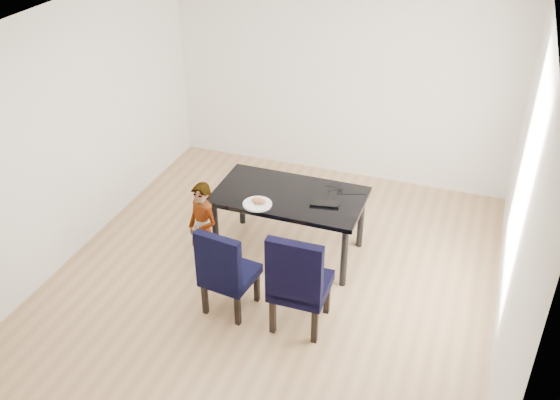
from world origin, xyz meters
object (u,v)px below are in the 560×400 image
(chair_right, at_px, (301,278))
(plate, at_px, (257,204))
(chair_left, at_px, (230,268))
(laptop, at_px, (325,202))
(child, at_px, (203,230))
(dining_table, at_px, (289,223))

(chair_right, height_order, plate, chair_right)
(chair_left, distance_m, laptop, 1.25)
(child, height_order, plate, child)
(dining_table, height_order, laptop, laptop)
(chair_left, xyz_separation_m, laptop, (0.64, 1.04, 0.28))
(chair_left, distance_m, child, 0.65)
(chair_left, height_order, laptop, chair_left)
(plate, bearing_deg, laptop, 23.34)
(plate, relative_size, laptop, 1.01)
(dining_table, relative_size, laptop, 5.29)
(laptop, bearing_deg, chair_right, 84.66)
(plate, height_order, laptop, laptop)
(chair_right, relative_size, plate, 3.55)
(plate, distance_m, laptop, 0.71)
(dining_table, xyz_separation_m, plate, (-0.24, -0.31, 0.38))
(dining_table, distance_m, plate, 0.55)
(dining_table, relative_size, chair_left, 1.66)
(plate, bearing_deg, dining_table, 52.15)
(dining_table, distance_m, laptop, 0.56)
(child, xyz_separation_m, plate, (0.48, 0.34, 0.22))
(chair_left, relative_size, laptop, 3.19)
(plate, xyz_separation_m, laptop, (0.65, 0.28, 0.00))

